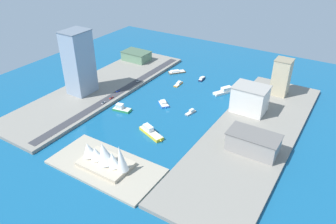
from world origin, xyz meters
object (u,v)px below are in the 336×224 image
ferry_yellow_fast (151,132)px  hotel_broad_white (250,99)px  barge_flat_brown (176,72)px  patrol_launch_navy (202,79)px  pickup_red (111,98)px  traffic_light_waterfront (137,81)px  hatchback_blue (118,91)px  catamaran_blue (164,104)px  sedan_silver (103,103)px  opera_landmark (105,157)px  yacht_sleek_gray (191,112)px  ferry_white_commuter (225,91)px  van_white (138,81)px  office_block_beige (281,77)px  water_taxi_orange (178,84)px  tower_tall_glass (79,63)px  carpark_squat_concrete (253,142)px  terminal_long_green (136,56)px  ferry_green_doubledeck (121,108)px

ferry_yellow_fast → hotel_broad_white: 101.50m
barge_flat_brown → patrol_launch_navy: bearing=176.7°
pickup_red → traffic_light_waterfront: (-3.16, -41.68, 3.36)m
hatchback_blue → catamaran_blue: bearing=-173.8°
sedan_silver → opera_landmark: size_ratio=0.11×
yacht_sleek_gray → opera_landmark: 107.61m
ferry_white_commuter → van_white: size_ratio=5.50×
ferry_yellow_fast → office_block_beige: (-74.92, -132.90, 20.15)m
water_taxi_orange → tower_tall_glass: (75.97, 75.64, 35.57)m
patrol_launch_navy → opera_landmark: opera_landmark is taller
ferry_white_commuter → pickup_red: bearing=41.0°
ferry_white_commuter → carpark_squat_concrete: size_ratio=0.68×
office_block_beige → tower_tall_glass: tower_tall_glass is taller
van_white → office_block_beige: bearing=-159.1°
ferry_white_commuter → pickup_red: ferry_white_commuter is taller
ferry_yellow_fast → van_white: 104.81m
patrol_launch_navy → ferry_white_commuter: ferry_white_commuter is taller
office_block_beige → traffic_light_waterfront: bearing=23.7°
van_white → ferry_white_commuter: bearing=-160.7°
office_block_beige → terminal_long_green: office_block_beige is taller
patrol_launch_navy → tower_tall_glass: size_ratio=0.22×
ferry_white_commuter → tower_tall_glass: 159.31m
terminal_long_green → catamaran_blue: bearing=139.7°
hatchback_blue → yacht_sleek_gray: bearing=-176.2°
water_taxi_orange → carpark_squat_concrete: carpark_squat_concrete is taller
opera_landmark → pickup_red: bearing=-51.7°
ferry_yellow_fast → tower_tall_glass: tower_tall_glass is taller
catamaran_blue → hatchback_blue: hatchback_blue is taller
hotel_broad_white → pickup_red: bearing=21.5°
carpark_squat_concrete → pickup_red: carpark_squat_concrete is taller
terminal_long_green → pickup_red: 111.00m
catamaran_blue → pickup_red: bearing=23.4°
ferry_yellow_fast → hotel_broad_white: bearing=-126.8°
sedan_silver → opera_landmark: bearing=132.8°
catamaran_blue → traffic_light_waterfront: size_ratio=2.46×
barge_flat_brown → pickup_red: bearing=78.9°
catamaran_blue → terminal_long_green: 123.90m
patrol_launch_navy → sedan_silver: 124.07m
catamaran_blue → hatchback_blue: bearing=6.2°
barge_flat_brown → ferry_yellow_fast: ferry_yellow_fast is taller
terminal_long_green → carpark_squat_concrete: 227.53m
ferry_white_commuter → hotel_broad_white: hotel_broad_white is taller
traffic_light_waterfront → sedan_silver: bearing=86.9°
ferry_white_commuter → office_block_beige: 59.72m
patrol_launch_navy → sedan_silver: bearing=63.2°
water_taxi_orange → van_white: van_white is taller
ferry_white_commuter → hatchback_blue: 117.64m
terminal_long_green → ferry_green_doubledeck: bearing=120.1°
water_taxi_orange → yacht_sleek_gray: size_ratio=1.13×
barge_flat_brown → ferry_green_doubledeck: size_ratio=1.03×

